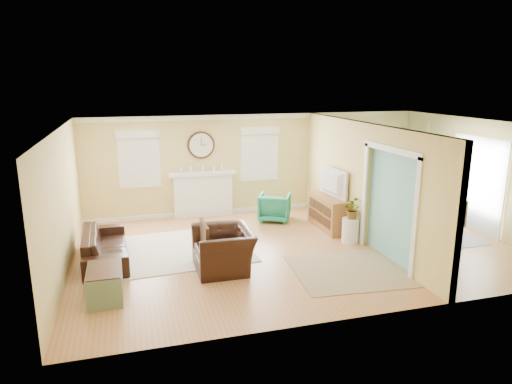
% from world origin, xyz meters
% --- Properties ---
extents(floor, '(9.00, 9.00, 0.00)m').
position_xyz_m(floor, '(0.00, 0.00, 0.00)').
color(floor, '#AB7348').
rests_on(floor, ground).
extents(wall_back, '(9.00, 0.02, 2.60)m').
position_xyz_m(wall_back, '(0.00, 3.00, 1.30)').
color(wall_back, tan).
rests_on(wall_back, ground).
extents(wall_front, '(9.00, 0.02, 2.60)m').
position_xyz_m(wall_front, '(0.00, -3.00, 1.30)').
color(wall_front, tan).
rests_on(wall_front, ground).
extents(wall_left, '(0.02, 6.00, 2.60)m').
position_xyz_m(wall_left, '(-4.50, 0.00, 1.30)').
color(wall_left, tan).
rests_on(wall_left, ground).
extents(wall_right, '(0.02, 6.00, 2.60)m').
position_xyz_m(wall_right, '(4.50, 0.00, 1.30)').
color(wall_right, tan).
rests_on(wall_right, ground).
extents(ceiling, '(9.00, 6.00, 0.02)m').
position_xyz_m(ceiling, '(0.00, 0.00, 2.60)').
color(ceiling, white).
rests_on(ceiling, wall_back).
extents(partition, '(0.17, 6.00, 2.60)m').
position_xyz_m(partition, '(1.51, 0.28, 1.36)').
color(partition, tan).
rests_on(partition, ground).
extents(fireplace, '(1.70, 0.30, 1.17)m').
position_xyz_m(fireplace, '(-1.50, 2.88, 0.60)').
color(fireplace, white).
rests_on(fireplace, ground).
extents(wall_clock, '(0.70, 0.07, 0.70)m').
position_xyz_m(wall_clock, '(-1.50, 2.97, 1.85)').
color(wall_clock, '#45250F').
rests_on(wall_clock, wall_back).
extents(window_left, '(1.05, 0.13, 1.42)m').
position_xyz_m(window_left, '(-3.05, 2.95, 1.66)').
color(window_left, white).
rests_on(window_left, wall_back).
extents(window_right, '(1.05, 0.13, 1.42)m').
position_xyz_m(window_right, '(0.05, 2.95, 1.66)').
color(window_right, white).
rests_on(window_right, wall_back).
extents(french_doors, '(0.06, 1.70, 2.20)m').
position_xyz_m(french_doors, '(4.45, 0.00, 1.10)').
color(french_doors, white).
rests_on(french_doors, ground).
extents(pendant, '(0.30, 0.30, 0.55)m').
position_xyz_m(pendant, '(3.00, 0.00, 2.20)').
color(pendant, gold).
rests_on(pendant, ceiling).
extents(rug_cream, '(2.95, 2.60, 0.01)m').
position_xyz_m(rug_cream, '(-2.38, 0.56, 0.01)').
color(rug_cream, beige).
rests_on(rug_cream, floor).
extents(rug_jute, '(2.38, 2.01, 0.01)m').
position_xyz_m(rug_jute, '(0.61, -1.41, 0.01)').
color(rug_jute, tan).
rests_on(rug_jute, floor).
extents(rug_grey, '(2.18, 2.73, 0.01)m').
position_xyz_m(rug_grey, '(3.05, 0.36, 0.01)').
color(rug_grey, slate).
rests_on(rug_grey, floor).
extents(sofa, '(0.90, 2.12, 0.61)m').
position_xyz_m(sofa, '(-3.85, 0.36, 0.30)').
color(sofa, black).
rests_on(sofa, floor).
extents(eames_chair, '(1.04, 1.19, 0.77)m').
position_xyz_m(eames_chair, '(-1.71, -0.67, 0.38)').
color(eames_chair, black).
rests_on(eames_chair, floor).
extents(green_chair, '(1.00, 1.01, 0.69)m').
position_xyz_m(green_chair, '(0.16, 1.98, 0.35)').
color(green_chair, '#156C43').
rests_on(green_chair, floor).
extents(trunk, '(0.55, 0.89, 0.51)m').
position_xyz_m(trunk, '(-3.80, -1.32, 0.26)').
color(trunk, slate).
rests_on(trunk, floor).
extents(credenza, '(0.48, 1.42, 0.80)m').
position_xyz_m(credenza, '(1.20, 1.02, 0.40)').
color(credenza, olive).
rests_on(credenza, floor).
extents(tv, '(0.26, 1.16, 0.66)m').
position_xyz_m(tv, '(1.18, 1.02, 1.13)').
color(tv, black).
rests_on(tv, credenza).
extents(garden_stool, '(0.37, 0.37, 0.54)m').
position_xyz_m(garden_stool, '(1.26, 0.00, 0.27)').
color(garden_stool, white).
rests_on(garden_stool, floor).
extents(potted_plant, '(0.40, 0.44, 0.43)m').
position_xyz_m(potted_plant, '(1.26, 0.00, 0.76)').
color(potted_plant, '#337F33').
rests_on(potted_plant, garden_stool).
extents(dining_table, '(1.27, 1.86, 0.60)m').
position_xyz_m(dining_table, '(3.05, 0.36, 0.30)').
color(dining_table, '#45250F').
rests_on(dining_table, floor).
extents(dining_chair_n, '(0.44, 0.44, 0.88)m').
position_xyz_m(dining_chair_n, '(3.12, 1.50, 0.51)').
color(dining_chair_n, slate).
rests_on(dining_chair_n, floor).
extents(dining_chair_s, '(0.56, 0.56, 1.03)m').
position_xyz_m(dining_chair_s, '(3.13, -0.83, 0.61)').
color(dining_chair_s, slate).
rests_on(dining_chair_s, floor).
extents(dining_chair_w, '(0.48, 0.48, 1.03)m').
position_xyz_m(dining_chair_w, '(2.39, 0.32, 0.61)').
color(dining_chair_w, white).
rests_on(dining_chair_w, floor).
extents(dining_chair_e, '(0.43, 0.43, 0.88)m').
position_xyz_m(dining_chair_e, '(3.70, 0.38, 0.52)').
color(dining_chair_e, slate).
rests_on(dining_chair_e, floor).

